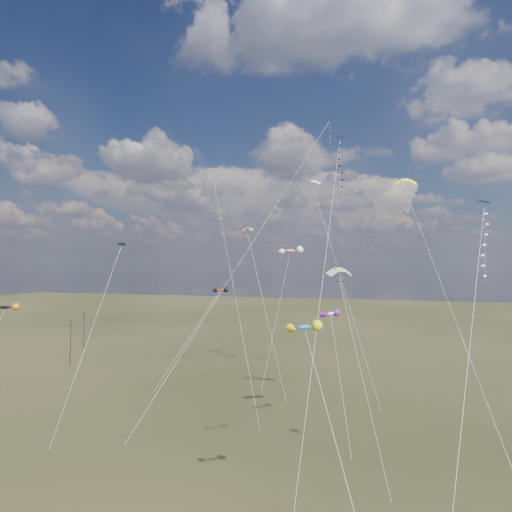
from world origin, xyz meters
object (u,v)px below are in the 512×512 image
(utility_pole_far, at_px, (84,330))
(novelty_black_orange, at_px, (5,308))
(diamond_black_high, at_px, (339,176))
(parafoil_yellow, at_px, (406,181))
(utility_pole_near, at_px, (70,343))

(utility_pole_far, xyz_separation_m, novelty_black_orange, (16.60, -36.56, 8.48))
(diamond_black_high, distance_m, novelty_black_orange, 43.59)
(utility_pole_far, distance_m, parafoil_yellow, 73.41)
(utility_pole_far, xyz_separation_m, diamond_black_high, (57.03, -30.67, 23.69))
(utility_pole_near, height_order, utility_pole_far, same)
(utility_pole_far, bearing_deg, novelty_black_orange, -65.58)
(utility_pole_far, height_order, novelty_black_orange, novelty_black_orange)
(utility_pole_near, bearing_deg, utility_pole_far, 119.74)
(utility_pole_far, bearing_deg, parafoil_yellow, -22.76)
(parafoil_yellow, distance_m, novelty_black_orange, 50.77)
(parafoil_yellow, bearing_deg, utility_pole_far, 157.24)
(parafoil_yellow, bearing_deg, novelty_black_orange, -168.55)
(utility_pole_near, distance_m, diamond_black_high, 56.95)
(utility_pole_far, relative_size, novelty_black_orange, 0.61)
(utility_pole_near, relative_size, diamond_black_high, 0.25)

